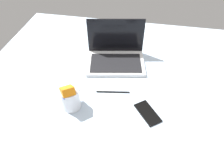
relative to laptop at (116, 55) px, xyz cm
name	(u,v)px	position (x,y,z in cm)	size (l,w,h in cm)	color
bed_mattress	(138,100)	(16.23, -20.22, -13.41)	(180.00, 140.00, 18.00)	silver
laptop	(116,55)	(0.00, 0.00, 0.00)	(36.61, 28.58, 23.00)	silver
snack_cup	(70,97)	(-14.90, -38.25, 1.97)	(9.16, 11.51, 14.83)	silver
cell_phone	(148,113)	(21.46, -36.08, -4.01)	(6.80, 14.00, 0.80)	black
charger_cable	(113,92)	(3.09, -25.79, -4.11)	(17.00, 0.60, 0.60)	black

